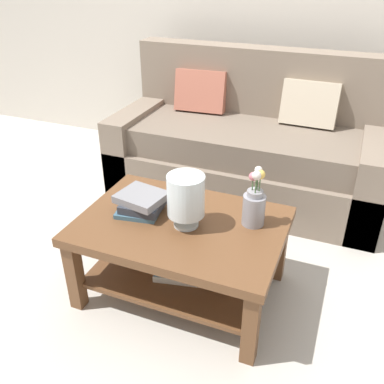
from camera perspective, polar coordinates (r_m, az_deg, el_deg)
The scene contains 6 objects.
ground_plane at distance 2.75m, azimuth 0.00°, elevation -7.98°, with size 10.00×10.00×0.00m, color #B7B2A8.
couch at distance 3.31m, azimuth 7.57°, elevation 5.98°, with size 2.00×0.90×1.06m.
coffee_table at distance 2.26m, azimuth -1.42°, elevation -6.91°, with size 1.06×0.74×0.46m.
book_stack_main at distance 2.26m, azimuth -6.79°, elevation -1.44°, with size 0.27×0.25×0.11m.
glass_hurricane_vase at distance 2.08m, azimuth -0.84°, elevation -0.65°, with size 0.19×0.19×0.28m.
flower_pitcher at distance 2.14m, azimuth 8.39°, elevation -1.68°, with size 0.12×0.12×0.32m.
Camera 1 is at (0.82, -2.02, 1.68)m, focal length 39.52 mm.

